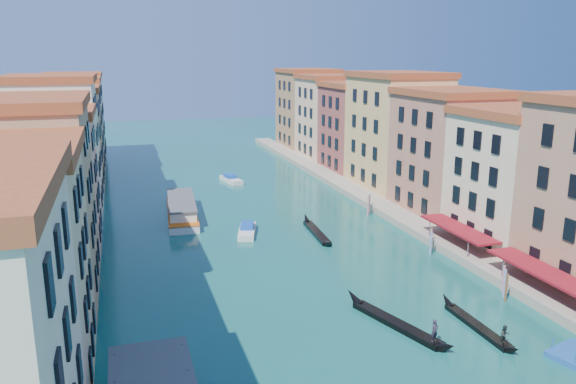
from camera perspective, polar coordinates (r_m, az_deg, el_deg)
name	(u,v)px	position (r m, az deg, el deg)	size (l,w,h in m)	color
left_bank_palazzos	(52,160)	(84.15, -22.88, 3.06)	(12.80, 128.40, 21.00)	beige
right_bank_palazzos	(412,141)	(96.25, 12.53, 5.05)	(12.80, 128.40, 21.00)	#AA5E42
quay	(367,198)	(94.43, 8.00, -0.65)	(4.00, 140.00, 1.00)	gray
restaurant_awnings	(554,276)	(60.26, 25.37, -7.76)	(3.20, 44.55, 3.12)	maroon
mooring_poles_right	(487,275)	(63.07, 19.58, -7.91)	(1.44, 54.24, 3.20)	#57331D
vaporetto_far	(182,209)	(86.04, -10.75, -1.68)	(5.52, 18.53, 2.72)	silver
gondola_fore	(396,322)	(52.48, 10.94, -12.82)	(5.15, 13.18, 2.70)	black
gondola_right	(479,325)	(53.79, 18.80, -12.67)	(1.10, 11.44, 2.28)	black
gondola_far	(316,231)	(76.76, 2.87, -3.98)	(1.92, 13.13, 1.86)	black
motorboat_mid	(247,230)	(76.81, -4.18, -3.87)	(3.91, 7.04, 1.39)	silver
motorboat_far	(231,179)	(108.56, -5.82, 1.32)	(3.48, 7.05, 1.40)	silver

